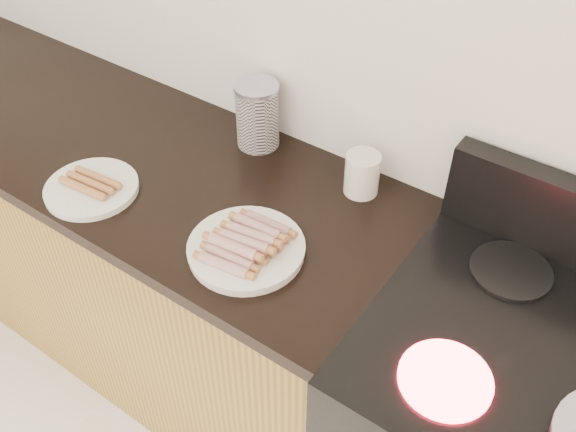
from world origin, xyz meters
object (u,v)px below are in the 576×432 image
Objects in this scene: mug at (362,174)px; canister at (257,115)px; side_plate at (92,188)px; main_plate at (246,250)px.

canister is at bearing 177.69° from mug.
side_plate is 0.47m from canister.
side_plate is at bearing -144.77° from mug.
mug is (0.10, 0.34, 0.05)m from main_plate.
main_plate is 2.43× the size of mug.
mug is at bearing 35.23° from side_plate.
side_plate is 1.28× the size of canister.
side_plate is (-0.46, -0.05, -0.00)m from main_plate.
side_plate is 2.16× the size of mug.
mug reaches higher than main_plate.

